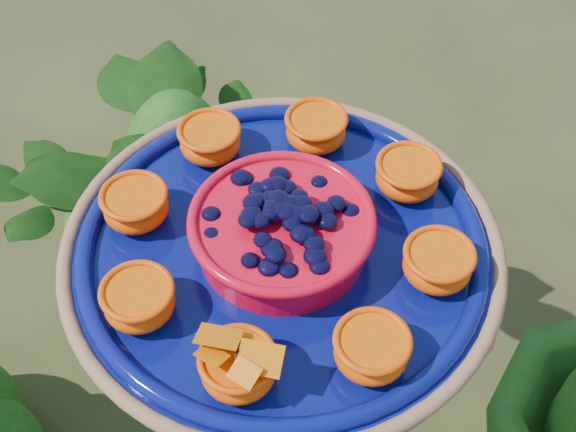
# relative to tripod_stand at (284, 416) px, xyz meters

# --- Properties ---
(tripod_stand) EXTENTS (0.39, 0.39, 0.96)m
(tripod_stand) POSITION_rel_tripod_stand_xyz_m (0.00, 0.00, 0.00)
(tripod_stand) COLOR black
(tripod_stand) RESTS_ON ground
(feeder_dish) EXTENTS (0.54, 0.54, 0.11)m
(feeder_dish) POSITION_rel_tripod_stand_xyz_m (0.00, -0.00, 0.42)
(feeder_dish) COLOR #080F62
(feeder_dish) RESTS_ON tripod_stand
(shrub_back_left) EXTENTS (0.97, 0.94, 0.82)m
(shrub_back_left) POSITION_rel_tripod_stand_xyz_m (-0.51, 0.42, -0.17)
(shrub_back_left) COLOR #174813
(shrub_back_left) RESTS_ON ground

